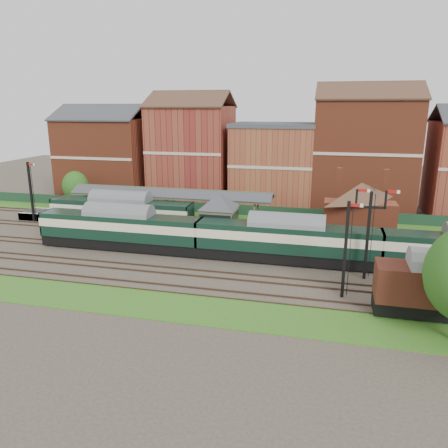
% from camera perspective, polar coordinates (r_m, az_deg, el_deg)
% --- Properties ---
extents(ground, '(160.00, 160.00, 0.00)m').
position_cam_1_polar(ground, '(44.69, 2.05, -4.54)').
color(ground, '#473D33').
rests_on(ground, ground).
extents(grass_back, '(90.00, 4.50, 0.06)m').
position_cam_1_polar(grass_back, '(59.75, 5.18, 0.55)').
color(grass_back, '#2D6619').
rests_on(grass_back, ground).
extents(grass_front, '(90.00, 5.00, 0.06)m').
position_cam_1_polar(grass_front, '(33.93, -2.17, -11.16)').
color(grass_front, '#2D6619').
rests_on(grass_front, ground).
extents(fence, '(90.00, 0.12, 1.50)m').
position_cam_1_polar(fence, '(61.50, 5.48, 1.66)').
color(fence, '#193823').
rests_on(fence, ground).
extents(platform, '(55.00, 3.40, 1.00)m').
position_cam_1_polar(platform, '(54.68, -0.99, -0.27)').
color(platform, '#2D2D2D').
rests_on(platform, ground).
extents(signal_box, '(5.40, 5.40, 6.00)m').
position_cam_1_polar(signal_box, '(47.42, -0.66, 0.67)').
color(signal_box, '#5F704F').
rests_on(signal_box, ground).
extents(brick_hut, '(3.20, 2.64, 2.94)m').
position_cam_1_polar(brick_hut, '(46.70, 8.90, -2.29)').
color(brick_hut, maroon).
rests_on(brick_hut, ground).
extents(station_building, '(8.10, 8.10, 5.90)m').
position_cam_1_polar(station_building, '(52.27, 17.34, 2.21)').
color(station_building, '#974126').
rests_on(station_building, platform).
extents(canopy, '(26.00, 3.89, 4.08)m').
position_cam_1_polar(canopy, '(55.54, -7.02, 4.19)').
color(canopy, '#495334').
rests_on(canopy, platform).
extents(semaphore_bracket, '(3.60, 0.25, 8.18)m').
position_cam_1_polar(semaphore_bracket, '(40.25, 18.38, -0.65)').
color(semaphore_bracket, black).
rests_on(semaphore_bracket, ground).
extents(semaphore_platform_end, '(1.23, 0.25, 8.00)m').
position_cam_1_polar(semaphore_platform_end, '(63.38, -23.90, 3.97)').
color(semaphore_platform_end, black).
rests_on(semaphore_platform_end, ground).
extents(semaphore_siding, '(1.23, 0.25, 8.00)m').
position_cam_1_polar(semaphore_siding, '(35.94, 15.62, -3.09)').
color(semaphore_siding, black).
rests_on(semaphore_siding, ground).
extents(town_backdrop, '(69.00, 10.00, 16.00)m').
position_cam_1_polar(town_backdrop, '(67.25, 6.36, 8.21)').
color(town_backdrop, '#974126').
rests_on(town_backdrop, ground).
extents(dmu_train, '(53.50, 2.81, 4.11)m').
position_cam_1_polar(dmu_train, '(43.28, 8.12, -2.00)').
color(dmu_train, black).
rests_on(dmu_train, ground).
extents(platform_railcar, '(18.03, 2.84, 4.15)m').
position_cam_1_polar(platform_railcar, '(55.20, -13.26, 1.54)').
color(platform_railcar, black).
rests_on(platform_railcar, ground).
extents(goods_van_a, '(6.72, 2.91, 4.08)m').
position_cam_1_polar(goods_van_a, '(35.37, 24.54, -7.45)').
color(goods_van_a, black).
rests_on(goods_van_a, ground).
extents(tree_back, '(3.88, 3.88, 5.68)m').
position_cam_1_polar(tree_back, '(69.34, -18.83, 4.71)').
color(tree_back, '#382619').
rests_on(tree_back, ground).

